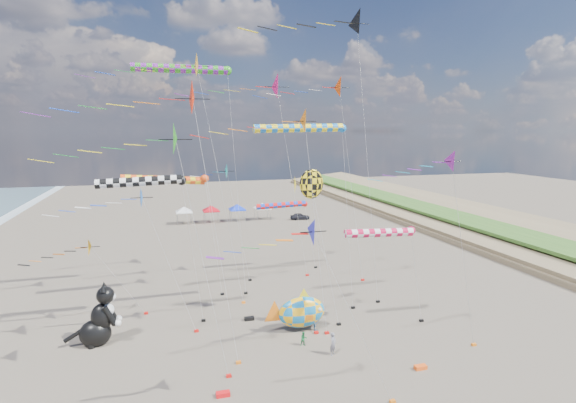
% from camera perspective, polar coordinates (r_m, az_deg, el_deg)
% --- Properties ---
extents(ground, '(260.00, 260.00, 0.00)m').
position_cam_1_polar(ground, '(31.62, 6.11, -24.06)').
color(ground, brown).
rests_on(ground, ground).
extents(delta_kite_0, '(8.94, 1.78, 15.96)m').
position_cam_1_polar(delta_kite_0, '(35.10, 19.27, 4.33)').
color(delta_kite_0, purple).
rests_on(delta_kite_0, ground).
extents(delta_kite_1, '(12.93, 2.65, 28.19)m').
position_cam_1_polar(delta_kite_1, '(43.74, 7.94, 21.25)').
color(delta_kite_1, black).
rests_on(delta_kite_1, ground).
extents(delta_kite_2, '(13.52, 3.22, 23.80)m').
position_cam_1_polar(delta_kite_2, '(51.16, -1.02, 14.31)').
color(delta_kite_2, '#DF0C61').
rests_on(delta_kite_2, ground).
extents(delta_kite_3, '(12.51, 2.49, 24.38)m').
position_cam_1_polar(delta_kite_3, '(43.23, -11.28, 16.27)').
color(delta_kite_3, '#FFAA19').
rests_on(delta_kite_3, ground).
extents(delta_kite_4, '(10.91, 2.22, 17.88)m').
position_cam_1_polar(delta_kite_4, '(29.38, -16.30, 7.17)').
color(delta_kite_4, '#21841C').
rests_on(delta_kite_4, ground).
extents(delta_kite_5, '(11.07, 2.10, 19.07)m').
position_cam_1_polar(delta_kite_5, '(35.09, -0.94, 9.72)').
color(delta_kite_5, orange).
rests_on(delta_kite_5, ground).
extents(delta_kite_6, '(12.49, 2.65, 20.79)m').
position_cam_1_polar(delta_kite_6, '(31.15, -13.23, 12.41)').
color(delta_kite_6, '#ED1F00').
rests_on(delta_kite_6, ground).
extents(delta_kite_7, '(9.74, 2.01, 12.82)m').
position_cam_1_polar(delta_kite_7, '(37.81, -17.59, -0.17)').
color(delta_kite_7, blue).
rests_on(delta_kite_7, ground).
extents(delta_kite_8, '(12.95, 2.50, 23.08)m').
position_cam_1_polar(delta_kite_8, '(49.08, 4.81, 14.00)').
color(delta_kite_8, '#E54301').
rests_on(delta_kite_8, ground).
extents(delta_kite_9, '(9.53, 1.88, 13.81)m').
position_cam_1_polar(delta_kite_9, '(49.88, -9.05, 3.42)').
color(delta_kite_9, '#14BDB9').
rests_on(delta_kite_9, ground).
extents(delta_kite_10, '(9.42, 1.78, 7.92)m').
position_cam_1_polar(delta_kite_10, '(44.33, -24.16, -5.58)').
color(delta_kite_10, orange).
rests_on(delta_kite_10, ground).
extents(delta_kite_11, '(9.94, 1.78, 12.46)m').
position_cam_1_polar(delta_kite_11, '(25.70, 4.03, -4.56)').
color(delta_kite_11, '#1114C3').
rests_on(delta_kite_11, ground).
extents(windsock_0, '(7.82, 0.77, 8.99)m').
position_cam_1_polar(windsock_0, '(39.40, 12.00, -3.93)').
color(windsock_0, '#C50D3C').
rests_on(windsock_0, ground).
extents(windsock_1, '(10.66, 0.87, 23.48)m').
position_cam_1_polar(windsock_1, '(45.67, -12.93, 15.98)').
color(windsock_1, '#299B1C').
rests_on(windsock_1, ground).
extents(windsock_2, '(8.58, 0.83, 13.42)m').
position_cam_1_polar(windsock_2, '(39.61, -17.75, 2.36)').
color(windsock_2, black).
rests_on(windsock_2, ground).
extents(windsock_3, '(7.75, 0.72, 8.67)m').
position_cam_1_polar(windsock_3, '(54.54, -0.51, -0.49)').
color(windsock_3, red).
rests_on(windsock_3, ground).
extents(windsock_4, '(9.92, 0.78, 17.84)m').
position_cam_1_polar(windsock_4, '(40.36, 1.99, 9.19)').
color(windsock_4, blue).
rests_on(windsock_4, ground).
extents(windsock_5, '(9.67, 0.83, 12.88)m').
position_cam_1_polar(windsock_5, '(45.88, -14.97, 2.66)').
color(windsock_5, '#F04814').
rests_on(windsock_5, ground).
extents(angelfish_kite, '(3.74, 3.02, 13.90)m').
position_cam_1_polar(angelfish_kite, '(39.58, 2.73, 2.09)').
color(angelfish_kite, yellow).
rests_on(angelfish_kite, ground).
extents(cat_inflatable, '(3.80, 1.92, 5.11)m').
position_cam_1_polar(cat_inflatable, '(40.44, -23.01, -13.03)').
color(cat_inflatable, black).
rests_on(cat_inflatable, ground).
extents(fish_inflatable, '(5.57, 2.12, 3.81)m').
position_cam_1_polar(fish_inflatable, '(40.07, 1.69, -13.84)').
color(fish_inflatable, '#1378BA').
rests_on(fish_inflatable, ground).
extents(person_adult, '(0.79, 0.77, 1.82)m').
position_cam_1_polar(person_adult, '(36.61, 5.75, -17.52)').
color(person_adult, slate).
rests_on(person_adult, ground).
extents(child_green, '(0.58, 0.46, 1.17)m').
position_cam_1_polar(child_green, '(37.93, 2.01, -17.03)').
color(child_green, '#1A7339').
rests_on(child_green, ground).
extents(child_blue, '(0.61, 0.47, 0.97)m').
position_cam_1_polar(child_blue, '(40.62, 3.45, -15.37)').
color(child_blue, '#2A6098').
rests_on(child_blue, ground).
extents(kite_bag_0, '(0.90, 0.44, 0.30)m').
position_cam_1_polar(kite_bag_0, '(32.26, -8.25, -23.05)').
color(kite_bag_0, red).
rests_on(kite_bag_0, ground).
extents(kite_bag_1, '(0.90, 0.44, 0.30)m').
position_cam_1_polar(kite_bag_1, '(42.75, -4.95, -14.59)').
color(kite_bag_1, black).
rests_on(kite_bag_1, ground).
extents(kite_bag_2, '(0.90, 0.44, 0.30)m').
position_cam_1_polar(kite_bag_2, '(36.21, 16.48, -19.53)').
color(kite_bag_2, '#FB5515').
rests_on(kite_bag_2, ground).
extents(tent_row, '(19.20, 4.20, 3.80)m').
position_cam_1_polar(tent_row, '(86.43, -8.11, -0.51)').
color(tent_row, silver).
rests_on(tent_row, ground).
extents(parked_car, '(3.90, 1.87, 1.29)m').
position_cam_1_polar(parked_car, '(88.14, 1.53, -1.89)').
color(parked_car, '#26262D').
rests_on(parked_car, ground).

